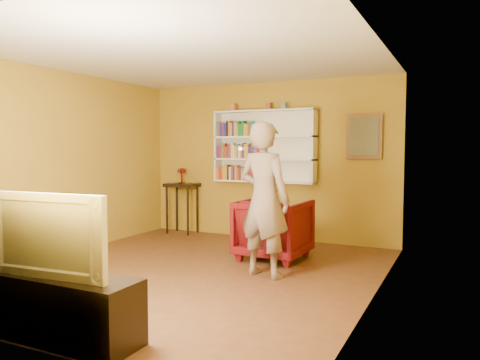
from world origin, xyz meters
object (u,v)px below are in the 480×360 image
ruby_lustre (182,172)px  armchair (274,229)px  television (55,233)px  person (264,200)px  tv_cabinet (57,306)px  console_table (182,192)px  bookshelf (266,147)px

ruby_lustre → armchair: ruby_lustre is taller
armchair → television: 3.45m
person → tv_cabinet: size_ratio=1.26×
tv_cabinet → television: 0.61m
ruby_lustre → television: size_ratio=0.24×
person → tv_cabinet: person is taller
console_table → tv_cabinet: bearing=-69.6°
console_table → ruby_lustre: size_ratio=3.26×
television → bookshelf: bearing=86.9°
armchair → tv_cabinet: bearing=82.3°
bookshelf → tv_cabinet: 4.84m
person → ruby_lustre: bearing=-27.1°
bookshelf → person: (0.89, -2.19, -0.65)m
armchair → person: (0.23, -0.90, 0.52)m
ruby_lustre → tv_cabinet: (1.67, -4.50, -0.86)m
console_table → television: bearing=-69.6°
console_table → television: 4.80m
console_table → ruby_lustre: bearing=-26.6°
armchair → person: bearing=106.5°
bookshelf → tv_cabinet: bearing=-89.1°
bookshelf → armchair: size_ratio=1.91×
tv_cabinet → television: television is taller
console_table → person: 3.21m
bookshelf → television: bookshelf is taller
armchair → television: television is taller
television → person: bearing=67.7°
ruby_lustre → bookshelf: bearing=5.7°
person → tv_cabinet: (-0.82, -2.47, -0.68)m
console_table → tv_cabinet: 4.83m
ruby_lustre → television: bearing=-69.6°
armchair → television: (-0.59, -3.37, 0.45)m
bookshelf → console_table: size_ratio=1.95×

